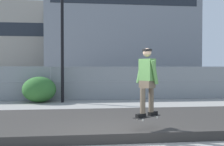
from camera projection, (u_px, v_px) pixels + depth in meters
gravel_berm at (112, 122)px, 7.39m from camera, size 15.28×3.57×0.25m
skateboard at (147, 117)px, 6.02m from camera, size 0.78×0.61×0.07m
skater at (147, 78)px, 6.00m from camera, size 0.66×0.61×1.69m
chain_fence at (100, 83)px, 13.35m from camera, size 16.33×0.06×1.85m
street_lamp at (62, 16)px, 12.38m from camera, size 0.44×0.44×7.12m
parked_car_near at (59, 82)px, 16.51m from camera, size 4.45×2.05×1.66m
parked_car_mid at (157, 81)px, 16.78m from camera, size 4.47×2.09×1.66m
library_building at (26, 42)px, 51.07m from camera, size 20.80×12.72×14.34m
office_block at (121, 20)px, 45.38m from camera, size 26.30×11.71×21.57m
shrub_left at (39, 89)px, 12.46m from camera, size 1.71×1.40×1.32m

